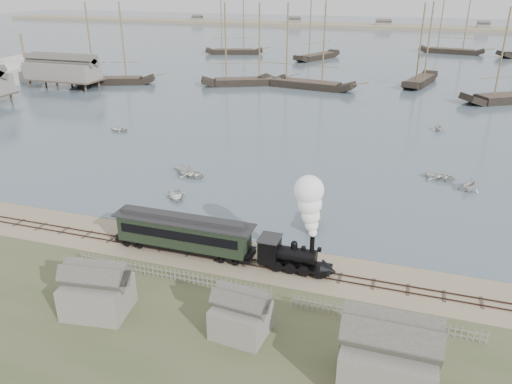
% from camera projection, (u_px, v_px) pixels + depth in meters
% --- Properties ---
extents(ground, '(600.00, 600.00, 0.00)m').
position_uv_depth(ground, '(263.00, 254.00, 49.47)').
color(ground, tan).
rests_on(ground, ground).
extents(harbor_water, '(600.00, 336.00, 0.06)m').
position_uv_depth(harbor_water, '(391.00, 47.00, 197.85)').
color(harbor_water, '#4A5D6A').
rests_on(harbor_water, ground).
extents(rail_track, '(120.00, 1.80, 0.16)m').
position_uv_depth(rail_track, '(257.00, 264.00, 47.71)').
color(rail_track, '#38251F').
rests_on(rail_track, ground).
extents(picket_fence_west, '(19.00, 0.10, 1.20)m').
position_uv_depth(picket_fence_west, '(171.00, 280.00, 45.22)').
color(picket_fence_west, slate).
rests_on(picket_fence_west, ground).
extents(picket_fence_east, '(15.00, 0.10, 1.20)m').
position_uv_depth(picket_fence_east, '(385.00, 325.00, 39.35)').
color(picket_fence_east, slate).
rests_on(picket_fence_east, ground).
extents(shed_left, '(5.00, 4.00, 4.10)m').
position_uv_depth(shed_left, '(100.00, 311.00, 40.98)').
color(shed_left, slate).
rests_on(shed_left, ground).
extents(shed_mid, '(4.00, 3.50, 3.60)m').
position_uv_depth(shed_mid, '(241.00, 333.00, 38.43)').
color(shed_mid, slate).
rests_on(shed_mid, ground).
extents(far_spit, '(500.00, 20.00, 1.80)m').
position_uv_depth(far_spit, '(402.00, 29.00, 267.69)').
color(far_spit, tan).
rests_on(far_spit, ground).
extents(locomotive, '(7.32, 2.73, 9.13)m').
position_uv_depth(locomotive, '(305.00, 232.00, 44.75)').
color(locomotive, black).
rests_on(locomotive, ground).
extents(passenger_coach, '(14.35, 2.77, 3.49)m').
position_uv_depth(passenger_coach, '(183.00, 232.00, 49.02)').
color(passenger_coach, black).
rests_on(passenger_coach, ground).
extents(beached_dinghy, '(4.80, 4.97, 0.84)m').
position_uv_depth(beached_dinghy, '(188.00, 232.00, 52.82)').
color(beached_dinghy, silver).
rests_on(beached_dinghy, ground).
extents(rowboat_0, '(4.43, 4.11, 0.75)m').
position_uv_depth(rowboat_0, '(176.00, 196.00, 61.60)').
color(rowboat_0, silver).
rests_on(rowboat_0, harbor_water).
extents(rowboat_1, '(2.97, 3.22, 1.42)m').
position_uv_depth(rowboat_1, '(183.00, 168.00, 69.65)').
color(rowboat_1, silver).
rests_on(rowboat_1, harbor_water).
extents(rowboat_2, '(4.15, 1.66, 1.58)m').
position_uv_depth(rowboat_2, '(313.00, 221.00, 54.17)').
color(rowboat_2, silver).
rests_on(rowboat_2, harbor_water).
extents(rowboat_3, '(3.55, 4.46, 0.83)m').
position_uv_depth(rowboat_3, '(441.00, 177.00, 67.37)').
color(rowboat_3, silver).
rests_on(rowboat_3, harbor_water).
extents(rowboat_4, '(4.06, 3.85, 1.68)m').
position_uv_depth(rowboat_4, '(470.00, 184.00, 63.77)').
color(rowboat_4, silver).
rests_on(rowboat_4, harbor_water).
extents(rowboat_6, '(2.59, 3.47, 0.69)m').
position_uv_depth(rowboat_6, '(118.00, 129.00, 88.75)').
color(rowboat_6, silver).
rests_on(rowboat_6, harbor_water).
extents(rowboat_7, '(3.39, 3.19, 1.42)m').
position_uv_depth(rowboat_7, '(439.00, 127.00, 88.69)').
color(rowboat_7, silver).
rests_on(rowboat_7, harbor_water).
extents(rowboat_8, '(3.06, 4.00, 0.77)m').
position_uv_depth(rowboat_8, '(192.00, 174.00, 68.23)').
color(rowboat_8, silver).
rests_on(rowboat_8, harbor_water).
extents(schooner_0, '(21.56, 12.18, 20.00)m').
position_uv_depth(schooner_0, '(108.00, 44.00, 124.30)').
color(schooner_0, black).
rests_on(schooner_0, harbor_water).
extents(schooner_1, '(21.87, 13.92, 20.00)m').
position_uv_depth(schooner_1, '(244.00, 44.00, 123.03)').
color(schooner_1, black).
rests_on(schooner_1, harbor_water).
extents(schooner_2, '(25.15, 9.32, 20.00)m').
position_uv_depth(schooner_2, '(307.00, 46.00, 119.93)').
color(schooner_2, black).
rests_on(schooner_2, harbor_water).
extents(schooner_3, '(9.33, 20.36, 20.00)m').
position_uv_depth(schooner_3, '(425.00, 44.00, 123.77)').
color(schooner_3, black).
rests_on(schooner_3, harbor_water).
extents(schooner_6, '(20.78, 10.85, 20.00)m').
position_uv_depth(schooner_6, '(234.00, 25.00, 174.49)').
color(schooner_6, black).
rests_on(schooner_6, harbor_water).
extents(schooner_7, '(13.13, 20.92, 20.00)m').
position_uv_depth(schooner_7, '(318.00, 28.00, 163.34)').
color(schooner_7, black).
rests_on(schooner_7, harbor_water).
extents(schooner_8, '(22.77, 8.39, 20.00)m').
position_uv_depth(schooner_8, '(455.00, 24.00, 175.83)').
color(schooner_8, black).
rests_on(schooner_8, harbor_water).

